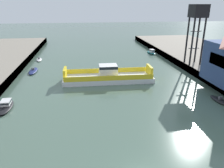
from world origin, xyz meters
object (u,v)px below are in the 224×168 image
at_px(moored_boat_mid_right, 39,60).
at_px(moored_boat_far_right, 220,100).
at_px(chain_ferry, 108,76).
at_px(crane_tower, 198,16).
at_px(moored_boat_near_right, 152,52).
at_px(moored_boat_far_left, 33,71).
at_px(moored_boat_upstream_a, 6,106).

bearing_deg(moored_boat_mid_right, moored_boat_far_right, -44.21).
relative_size(chain_ferry, crane_tower, 1.38).
bearing_deg(crane_tower, moored_boat_near_right, 101.21).
distance_m(moored_boat_near_right, moored_boat_far_right, 41.09).
distance_m(moored_boat_mid_right, moored_boat_far_right, 52.75).
height_order(moored_boat_far_right, crane_tower, crane_tower).
xyz_separation_m(moored_boat_mid_right, moored_boat_far_left, (0.61, -12.75, 0.06)).
xyz_separation_m(moored_boat_far_left, crane_tower, (41.84, -4.16, 13.51)).
xyz_separation_m(moored_boat_mid_right, moored_boat_far_right, (37.81, -36.78, 0.03)).
distance_m(moored_boat_mid_right, moored_boat_upstream_a, 34.06).
xyz_separation_m(chain_ferry, moored_boat_mid_right, (-19.14, 22.59, -0.92)).
bearing_deg(moored_boat_near_right, moored_boat_mid_right, -173.57).
distance_m(moored_boat_far_left, moored_boat_upstream_a, 21.31).
xyz_separation_m(moored_boat_far_right, moored_boat_upstream_a, (-37.69, 2.73, 0.25)).
bearing_deg(moored_boat_far_left, moored_boat_far_right, -32.87).
height_order(moored_boat_upstream_a, crane_tower, crane_tower).
xyz_separation_m(moored_boat_far_left, moored_boat_far_right, (37.20, -24.04, -0.04)).
distance_m(moored_boat_far_left, moored_boat_far_right, 44.29).
xyz_separation_m(moored_boat_mid_right, moored_boat_upstream_a, (0.12, -34.06, 0.28)).
height_order(moored_boat_far_left, moored_boat_far_right, moored_boat_far_left).
bearing_deg(moored_boat_upstream_a, moored_boat_far_left, 88.70).
relative_size(moored_boat_near_right, moored_boat_mid_right, 1.11).
bearing_deg(moored_boat_far_right, moored_boat_far_left, 147.13).
distance_m(moored_boat_near_right, moored_boat_mid_right, 38.48).
bearing_deg(moored_boat_near_right, chain_ferry, -125.37).
xyz_separation_m(moored_boat_near_right, crane_tower, (4.20, -21.21, 13.20)).
height_order(moored_boat_near_right, moored_boat_upstream_a, moored_boat_near_right).
relative_size(moored_boat_far_left, moored_boat_far_right, 1.29).
xyz_separation_m(moored_boat_mid_right, crane_tower, (42.44, -16.91, 13.58)).
bearing_deg(moored_boat_upstream_a, moored_boat_far_right, -4.14).
distance_m(moored_boat_near_right, moored_boat_far_left, 41.32).
bearing_deg(moored_boat_far_right, moored_boat_mid_right, 135.79).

